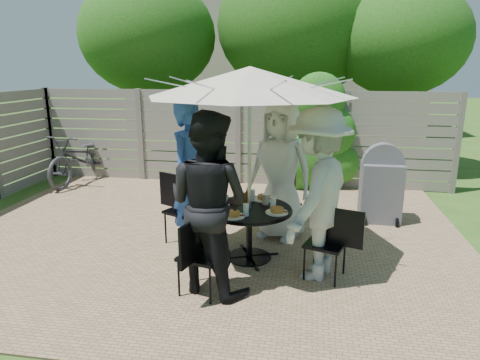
% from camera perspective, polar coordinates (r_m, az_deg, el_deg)
% --- Properties ---
extents(backyard_envelope, '(60.00, 60.00, 5.00)m').
position_cam_1_polar(backyard_envelope, '(15.48, 4.77, 16.08)').
color(backyard_envelope, '#30541A').
rests_on(backyard_envelope, ground).
extents(patio_table, '(1.29, 1.29, 0.65)m').
position_cam_1_polar(patio_table, '(5.11, 1.23, -5.83)').
color(patio_table, black).
rests_on(patio_table, ground).
extents(umbrella, '(3.03, 3.03, 2.27)m').
position_cam_1_polar(umbrella, '(4.78, 1.35, 12.95)').
color(umbrella, silver).
rests_on(umbrella, ground).
extents(chair_back, '(0.51, 0.63, 0.83)m').
position_cam_1_polar(chair_back, '(5.99, 5.80, -4.86)').
color(chair_back, black).
rests_on(chair_back, ground).
extents(person_back, '(1.06, 0.88, 1.85)m').
position_cam_1_polar(person_back, '(5.68, 5.40, 1.17)').
color(person_back, silver).
rests_on(person_back, ground).
extents(chair_left, '(0.69, 0.59, 0.91)m').
position_cam_1_polar(chair_left, '(5.68, -7.31, -5.74)').
color(chair_left, black).
rests_on(chair_left, ground).
extents(person_left, '(0.67, 0.81, 1.89)m').
position_cam_1_polar(person_left, '(5.40, -6.42, 0.63)').
color(person_left, '#264BA4').
rests_on(person_left, ground).
extents(chair_front, '(0.51, 0.65, 0.86)m').
position_cam_1_polar(chair_front, '(4.44, -5.05, -11.99)').
color(chair_front, black).
rests_on(chair_front, ground).
extents(person_front, '(1.11, 0.99, 1.87)m').
position_cam_1_polar(person_front, '(4.29, -4.23, -3.19)').
color(person_front, black).
rests_on(person_front, ground).
extents(chair_right, '(0.63, 0.51, 0.83)m').
position_cam_1_polar(chair_right, '(4.82, 11.39, -10.10)').
color(chair_right, black).
rests_on(chair_right, ground).
extents(person_right, '(1.10, 1.39, 1.88)m').
position_cam_1_polar(person_right, '(4.62, 10.26, -1.98)').
color(person_right, '#B0B2AD').
rests_on(person_right, ground).
extents(plate_back, '(0.26, 0.26, 0.06)m').
position_cam_1_polar(plate_back, '(5.33, 3.16, -2.42)').
color(plate_back, white).
rests_on(plate_back, patio_table).
extents(plate_left, '(0.26, 0.26, 0.06)m').
position_cam_1_polar(plate_left, '(5.21, -2.20, -2.83)').
color(plate_left, white).
rests_on(plate_left, patio_table).
extents(plate_front, '(0.26, 0.26, 0.06)m').
position_cam_1_polar(plate_front, '(4.74, -0.91, -4.64)').
color(plate_front, white).
rests_on(plate_front, patio_table).
extents(plate_right, '(0.26, 0.26, 0.06)m').
position_cam_1_polar(plate_right, '(4.88, 4.94, -4.13)').
color(plate_right, white).
rests_on(plate_right, patio_table).
extents(glass_back, '(0.07, 0.07, 0.14)m').
position_cam_1_polar(glass_back, '(5.28, 1.65, -2.05)').
color(glass_back, silver).
rests_on(glass_back, patio_table).
extents(glass_left, '(0.07, 0.07, 0.14)m').
position_cam_1_polar(glass_left, '(5.06, -1.90, -2.82)').
color(glass_left, silver).
rests_on(glass_left, patio_table).
extents(glass_front, '(0.07, 0.07, 0.14)m').
position_cam_1_polar(glass_front, '(4.76, 0.81, -3.99)').
color(glass_front, silver).
rests_on(glass_front, patio_table).
extents(glass_right, '(0.07, 0.07, 0.14)m').
position_cam_1_polar(glass_right, '(4.99, 4.44, -3.11)').
color(glass_right, silver).
rests_on(glass_right, patio_table).
extents(syrup_jug, '(0.09, 0.09, 0.16)m').
position_cam_1_polar(syrup_jug, '(5.09, 0.94, -2.61)').
color(syrup_jug, '#59280C').
rests_on(syrup_jug, patio_table).
extents(coffee_cup, '(0.08, 0.08, 0.12)m').
position_cam_1_polar(coffee_cup, '(5.16, 3.42, -2.60)').
color(coffee_cup, '#C6B293').
rests_on(coffee_cup, patio_table).
extents(bicycle, '(0.91, 1.98, 1.00)m').
position_cam_1_polar(bicycle, '(9.11, -20.39, 2.78)').
color(bicycle, '#333338').
rests_on(bicycle, ground).
extents(bbq_grill, '(0.59, 0.45, 1.20)m').
position_cam_1_polar(bbq_grill, '(6.66, 18.28, -0.86)').
color(bbq_grill, '#5A5B5F').
rests_on(bbq_grill, ground).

